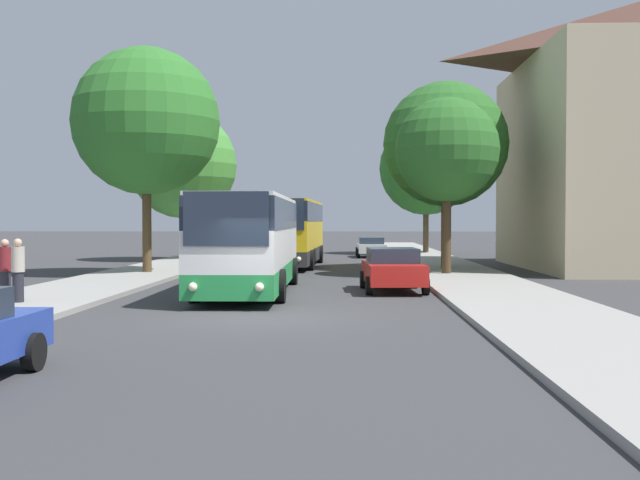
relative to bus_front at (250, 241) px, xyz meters
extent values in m
plane|color=#38383A|center=(1.17, -6.68, -1.72)|extent=(300.00, 300.00, 0.00)
cube|color=gray|center=(8.17, -6.68, -1.65)|extent=(4.00, 120.00, 0.15)
cube|color=#238942|center=(0.00, 0.02, -1.10)|extent=(2.66, 10.63, 0.70)
cube|color=silver|center=(0.00, 0.02, -0.16)|extent=(2.66, 10.63, 1.17)
cube|color=#232D3D|center=(0.00, 0.02, 0.90)|extent=(2.68, 10.42, 0.95)
cube|color=silver|center=(0.00, 0.02, 1.43)|extent=(2.60, 10.42, 0.12)
cube|color=#232D3D|center=(0.06, -5.32, 0.75)|extent=(2.28, 0.09, 1.45)
sphere|color=#F4EAC1|center=(-0.82, -5.35, -1.06)|extent=(0.24, 0.24, 0.24)
sphere|color=#F4EAC1|center=(0.95, -5.33, -1.06)|extent=(0.24, 0.24, 0.24)
cylinder|color=black|center=(-1.23, -3.18, -1.22)|extent=(0.31, 1.00, 1.00)
cylinder|color=black|center=(1.30, -3.15, -1.22)|extent=(0.31, 1.00, 1.00)
cylinder|color=black|center=(-1.30, 3.18, -1.22)|extent=(0.31, 1.00, 1.00)
cylinder|color=black|center=(1.23, 3.21, -1.22)|extent=(0.31, 1.00, 1.00)
cube|color=#2D2D2D|center=(0.36, 14.47, -1.10)|extent=(2.87, 10.82, 0.70)
cube|color=yellow|center=(0.36, 14.47, -0.04)|extent=(2.87, 10.82, 1.41)
cube|color=#232D3D|center=(0.36, 14.47, 1.14)|extent=(2.89, 10.60, 0.95)
cube|color=yellow|center=(0.36, 14.47, 1.68)|extent=(2.82, 10.60, 0.12)
cube|color=#232D3D|center=(0.18, 9.07, 0.99)|extent=(2.27, 0.13, 1.45)
sphere|color=#F4EAC1|center=(-0.71, 9.08, -1.06)|extent=(0.24, 0.24, 0.24)
sphere|color=#F4EAC1|center=(1.06, 9.02, -1.06)|extent=(0.24, 0.24, 0.24)
cylinder|color=black|center=(-1.01, 11.29, -1.22)|extent=(0.33, 1.01, 1.00)
cylinder|color=black|center=(1.51, 11.20, -1.22)|extent=(0.33, 1.01, 1.00)
cylinder|color=black|center=(-0.80, 17.73, -1.22)|extent=(0.33, 1.01, 1.00)
cylinder|color=black|center=(1.72, 17.65, -1.22)|extent=(0.33, 1.01, 1.00)
cylinder|color=black|center=(-1.76, -13.22, -1.41)|extent=(0.20, 0.62, 0.62)
cube|color=red|center=(4.83, 0.55, -1.08)|extent=(2.06, 4.13, 0.67)
cube|color=#232D3D|center=(4.82, 0.71, -0.49)|extent=(1.73, 2.18, 0.50)
cylinder|color=black|center=(5.82, -0.65, -1.41)|extent=(0.23, 0.63, 0.62)
cylinder|color=black|center=(3.97, -0.75, -1.41)|extent=(0.23, 0.63, 0.62)
cylinder|color=black|center=(5.68, 1.85, -1.41)|extent=(0.23, 0.63, 0.62)
cylinder|color=black|center=(3.84, 1.75, -1.41)|extent=(0.23, 0.63, 0.62)
cube|color=silver|center=(4.87, 24.60, -1.13)|extent=(1.87, 3.99, 0.56)
cube|color=#232D3D|center=(4.87, 24.75, -0.63)|extent=(1.62, 2.09, 0.44)
cylinder|color=black|center=(5.80, 23.38, -1.41)|extent=(0.21, 0.62, 0.62)
cylinder|color=black|center=(4.00, 23.35, -1.41)|extent=(0.21, 0.62, 0.62)
cylinder|color=black|center=(5.75, 25.84, -1.41)|extent=(0.21, 0.62, 0.62)
cylinder|color=black|center=(3.95, 25.81, -1.41)|extent=(0.21, 0.62, 0.62)
cylinder|color=#23232D|center=(-5.88, -4.56, -1.15)|extent=(0.30, 0.30, 0.84)
cylinder|color=#B2A899|center=(-5.88, -4.56, -0.38)|extent=(0.36, 0.36, 0.70)
sphere|color=tan|center=(-5.88, -4.56, 0.08)|extent=(0.23, 0.23, 0.23)
cylinder|color=#23232D|center=(-6.45, -4.10, -1.16)|extent=(0.30, 0.30, 0.83)
cylinder|color=maroon|center=(-6.45, -4.10, -0.40)|extent=(0.36, 0.36, 0.69)
sphere|color=tan|center=(-6.45, -4.10, 0.06)|extent=(0.22, 0.22, 0.22)
cylinder|color=#47331E|center=(-6.62, 19.84, 0.04)|extent=(0.40, 0.40, 3.22)
sphere|color=#428938|center=(-6.62, 19.84, 4.07)|extent=(6.47, 6.47, 6.47)
cylinder|color=#513D23|center=(-5.61, 7.84, 0.54)|extent=(0.40, 0.40, 4.22)
sphere|color=#2D7028|center=(-5.61, 7.84, 5.09)|extent=(6.49, 6.49, 6.49)
cylinder|color=#47331E|center=(7.56, 7.46, 0.25)|extent=(0.40, 0.40, 3.64)
sphere|color=#286023|center=(7.56, 7.46, 3.76)|extent=(4.50, 4.50, 4.50)
cylinder|color=#513D23|center=(8.03, 11.53, 0.28)|extent=(0.40, 0.40, 3.71)
sphere|color=#286023|center=(8.03, 11.53, 4.40)|extent=(6.04, 6.04, 6.04)
cylinder|color=brown|center=(8.92, 28.92, 0.18)|extent=(0.40, 0.40, 3.51)
sphere|color=#2D7028|center=(8.92, 28.92, 4.44)|extent=(6.68, 6.68, 6.68)
camera|label=1|loc=(3.27, -24.98, 0.69)|focal=42.00mm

